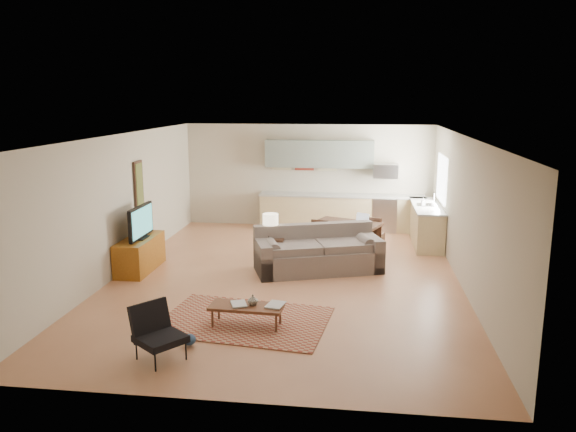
# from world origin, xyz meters

# --- Properties ---
(room) EXTENTS (9.00, 9.00, 9.00)m
(room) POSITION_xyz_m (0.00, 0.00, 1.35)
(room) COLOR #B06F4A
(room) RESTS_ON ground
(kitchen_counter_back) EXTENTS (4.26, 0.64, 0.92)m
(kitchen_counter_back) POSITION_xyz_m (0.90, 4.18, 0.46)
(kitchen_counter_back) COLOR tan
(kitchen_counter_back) RESTS_ON ground
(kitchen_counter_right) EXTENTS (0.64, 2.26, 0.92)m
(kitchen_counter_right) POSITION_xyz_m (2.93, 3.00, 0.46)
(kitchen_counter_right) COLOR tan
(kitchen_counter_right) RESTS_ON ground
(kitchen_range) EXTENTS (0.62, 0.62, 0.90)m
(kitchen_range) POSITION_xyz_m (2.00, 4.18, 0.45)
(kitchen_range) COLOR #A5A8AD
(kitchen_range) RESTS_ON ground
(kitchen_microwave) EXTENTS (0.62, 0.40, 0.35)m
(kitchen_microwave) POSITION_xyz_m (2.00, 4.20, 1.55)
(kitchen_microwave) COLOR #A5A8AD
(kitchen_microwave) RESTS_ON room
(upper_cabinets) EXTENTS (2.80, 0.34, 0.70)m
(upper_cabinets) POSITION_xyz_m (0.30, 4.33, 1.95)
(upper_cabinets) COLOR slate
(upper_cabinets) RESTS_ON room
(window_right) EXTENTS (0.02, 1.40, 1.05)m
(window_right) POSITION_xyz_m (3.23, 3.00, 1.55)
(window_right) COLOR white
(window_right) RESTS_ON room
(wall_art_left) EXTENTS (0.06, 0.42, 1.10)m
(wall_art_left) POSITION_xyz_m (-3.21, 0.90, 1.55)
(wall_art_left) COLOR olive
(wall_art_left) RESTS_ON room
(triptych) EXTENTS (1.70, 0.04, 0.50)m
(triptych) POSITION_xyz_m (-0.10, 4.47, 1.75)
(triptych) COLOR beige
(triptych) RESTS_ON room
(rug) EXTENTS (2.72, 2.05, 0.02)m
(rug) POSITION_xyz_m (-0.36, -2.18, 0.01)
(rug) COLOR maroon
(rug) RESTS_ON floor
(sofa) EXTENTS (2.78, 1.89, 0.89)m
(sofa) POSITION_xyz_m (0.57, 0.51, 0.44)
(sofa) COLOR #695B54
(sofa) RESTS_ON floor
(coffee_table) EXTENTS (1.14, 0.50, 0.34)m
(coffee_table) POSITION_xyz_m (-0.29, -2.37, 0.17)
(coffee_table) COLOR #532C19
(coffee_table) RESTS_ON floor
(book_a) EXTENTS (0.41, 0.44, 0.03)m
(book_a) POSITION_xyz_m (-0.51, -2.40, 0.35)
(book_a) COLOR maroon
(book_a) RESTS_ON coffee_table
(book_b) EXTENTS (0.37, 0.43, 0.03)m
(book_b) POSITION_xyz_m (0.03, -2.29, 0.34)
(book_b) COLOR navy
(book_b) RESTS_ON coffee_table
(vase) EXTENTS (0.17, 0.17, 0.16)m
(vase) POSITION_xyz_m (-0.20, -2.33, 0.41)
(vase) COLOR black
(vase) RESTS_ON coffee_table
(armchair) EXTENTS (0.91, 0.91, 0.74)m
(armchair) POSITION_xyz_m (-1.18, -3.59, 0.37)
(armchair) COLOR black
(armchair) RESTS_ON floor
(tv_credenza) EXTENTS (0.55, 1.42, 0.66)m
(tv_credenza) POSITION_xyz_m (-2.95, 0.13, 0.33)
(tv_credenza) COLOR brown
(tv_credenza) RESTS_ON floor
(tv) EXTENTS (0.11, 1.10, 0.66)m
(tv) POSITION_xyz_m (-2.90, 0.13, 0.99)
(tv) COLOR black
(tv) RESTS_ON tv_credenza
(console_table) EXTENTS (0.55, 0.37, 0.64)m
(console_table) POSITION_xyz_m (-0.38, 0.55, 0.32)
(console_table) COLOR #321E14
(console_table) RESTS_ON floor
(table_lamp) EXTENTS (0.34, 0.34, 0.51)m
(table_lamp) POSITION_xyz_m (-0.38, 0.55, 0.89)
(table_lamp) COLOR beige
(table_lamp) RESTS_ON console_table
(dining_table) EXTENTS (1.61, 1.28, 0.71)m
(dining_table) POSITION_xyz_m (1.10, 1.83, 0.36)
(dining_table) COLOR #321E14
(dining_table) RESTS_ON floor
(dining_chair_near) EXTENTS (0.47, 0.49, 0.81)m
(dining_chair_near) POSITION_xyz_m (0.48, 1.43, 0.40)
(dining_chair_near) COLOR #321E14
(dining_chair_near) RESTS_ON floor
(dining_chair_far) EXTENTS (0.47, 0.48, 0.79)m
(dining_chair_far) POSITION_xyz_m (1.73, 2.23, 0.40)
(dining_chair_far) COLOR #321E14
(dining_chair_far) RESTS_ON floor
(laptop) EXTENTS (0.37, 0.34, 0.22)m
(laptop) POSITION_xyz_m (1.38, 1.74, 0.82)
(laptop) COLOR #A5A8AD
(laptop) RESTS_ON dining_table
(soap_bottle) EXTENTS (0.10, 0.11, 0.19)m
(soap_bottle) POSITION_xyz_m (2.83, 2.90, 1.02)
(soap_bottle) COLOR beige
(soap_bottle) RESTS_ON kitchen_counter_right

